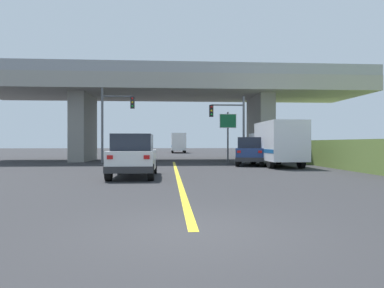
% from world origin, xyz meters
% --- Properties ---
extents(ground, '(160.00, 160.00, 0.00)m').
position_xyz_m(ground, '(0.00, 26.01, 0.00)').
color(ground, '#2B2B2D').
extents(overpass_bridge, '(34.72, 9.04, 8.17)m').
position_xyz_m(overpass_bridge, '(0.00, 26.01, 6.02)').
color(overpass_bridge, gray).
rests_on(overpass_bridge, ground).
extents(lane_divider_stripe, '(0.20, 23.41, 0.01)m').
position_xyz_m(lane_divider_stripe, '(0.00, 11.71, 0.00)').
color(lane_divider_stripe, yellow).
rests_on(lane_divider_stripe, ground).
extents(suv_lead, '(2.05, 4.57, 2.02)m').
position_xyz_m(suv_lead, '(-2.09, 10.29, 1.01)').
color(suv_lead, silver).
rests_on(suv_lead, ground).
extents(suv_crossing, '(2.88, 4.62, 2.02)m').
position_xyz_m(suv_crossing, '(5.46, 18.65, 1.01)').
color(suv_crossing, navy).
rests_on(suv_crossing, ground).
extents(box_truck, '(2.33, 6.75, 3.04)m').
position_xyz_m(box_truck, '(7.01, 17.35, 1.60)').
color(box_truck, silver).
rests_on(box_truck, ground).
extents(traffic_signal_nearside, '(2.91, 0.36, 5.41)m').
position_xyz_m(traffic_signal_nearside, '(4.70, 21.71, 3.41)').
color(traffic_signal_nearside, '#56595E').
rests_on(traffic_signal_nearside, ground).
extents(traffic_signal_farside, '(2.61, 0.36, 5.99)m').
position_xyz_m(traffic_signal_farside, '(-4.86, 21.60, 3.77)').
color(traffic_signal_farside, '#56595E').
rests_on(traffic_signal_farside, ground).
extents(highway_sign, '(1.43, 0.17, 4.25)m').
position_xyz_m(highway_sign, '(4.59, 23.03, 3.07)').
color(highway_sign, '#56595E').
rests_on(highway_sign, ground).
extents(semi_truck_distant, '(2.33, 7.49, 3.23)m').
position_xyz_m(semi_truck_distant, '(1.20, 51.88, 1.69)').
color(semi_truck_distant, red).
rests_on(semi_truck_distant, ground).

